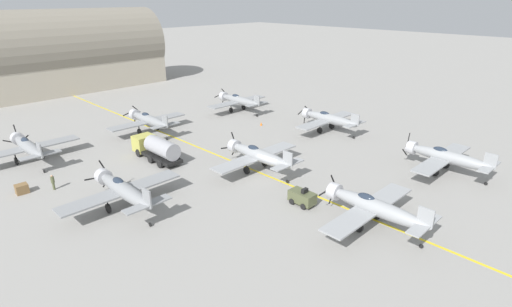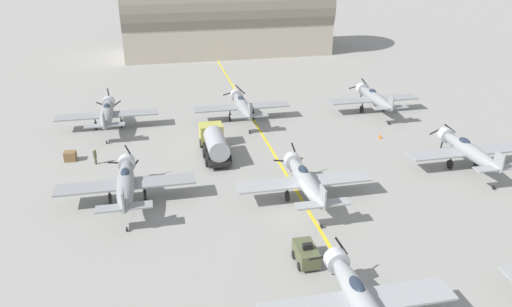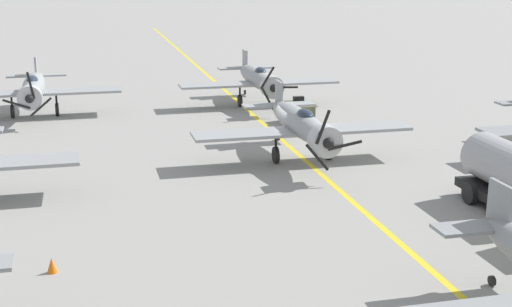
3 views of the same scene
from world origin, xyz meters
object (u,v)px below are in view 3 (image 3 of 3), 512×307
at_px(airplane_mid_center, 301,124).
at_px(tow_tractor, 299,112).
at_px(traffic_cone, 52,265).
at_px(airplane_near_right, 33,88).
at_px(airplane_near_center, 258,79).

xyz_separation_m(airplane_mid_center, tow_tractor, (-2.62, -8.73, -1.22)).
height_order(tow_tractor, traffic_cone, tow_tractor).
relative_size(airplane_near_right, tow_tractor, 4.62).
distance_m(airplane_near_center, airplane_mid_center, 15.68).
relative_size(airplane_near_right, traffic_cone, 21.82).
relative_size(airplane_near_right, airplane_near_center, 1.00).
bearing_deg(traffic_cone, airplane_near_right, -85.86).
distance_m(airplane_near_right, traffic_cone, 27.69).
bearing_deg(traffic_cone, airplane_near_center, -117.28).
height_order(airplane_mid_center, tow_tractor, airplane_mid_center).
distance_m(tow_tractor, traffic_cone, 25.92).
bearing_deg(tow_tractor, airplane_mid_center, 73.31).
bearing_deg(traffic_cone, airplane_mid_center, -136.72).
height_order(airplane_mid_center, traffic_cone, airplane_mid_center).
distance_m(airplane_near_center, tow_tractor, 7.09).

